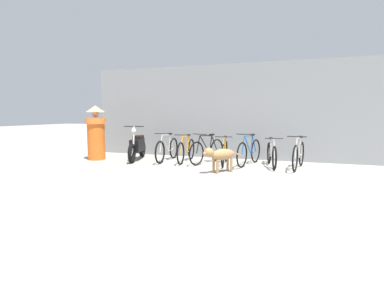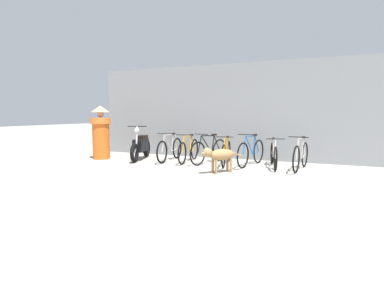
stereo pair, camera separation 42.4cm
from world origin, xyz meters
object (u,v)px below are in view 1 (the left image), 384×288
bicycle_4 (249,152)px  bicycle_6 (299,155)px  bicycle_1 (186,150)px  bicycle_3 (225,152)px  bicycle_2 (207,151)px  person_in_robes (96,132)px  bicycle_5 (272,154)px  stray_dog (220,155)px  motorcycle (137,147)px  bicycle_0 (167,149)px

bicycle_4 → bicycle_6: bearing=95.2°
bicycle_1 → bicycle_3: size_ratio=1.04×
bicycle_2 → person_in_robes: size_ratio=0.97×
bicycle_4 → person_in_robes: person_in_robes is taller
bicycle_2 → bicycle_3: size_ratio=0.97×
bicycle_5 → person_in_robes: 5.26m
bicycle_4 → person_in_robes: bearing=-70.4°
bicycle_2 → stray_dog: size_ratio=1.69×
motorcycle → person_in_robes: size_ratio=1.07×
motorcycle → bicycle_6: bearing=75.6°
bicycle_2 → bicycle_5: 1.78m
motorcycle → bicycle_0: bearing=81.3°
person_in_robes → bicycle_4: bearing=-133.2°
bicycle_6 → motorcycle: 4.65m
bicycle_3 → stray_dog: bicycle_3 is taller
bicycle_1 → bicycle_3: (1.17, -0.10, -0.00)m
bicycle_5 → bicycle_6: bicycle_6 is taller
bicycle_5 → motorcycle: (-3.97, -0.17, 0.08)m
bicycle_6 → stray_dog: (-1.77, -1.16, 0.07)m
bicycle_2 → person_in_robes: person_in_robes is taller
bicycle_0 → bicycle_3: (1.76, -0.05, -0.01)m
bicycle_1 → bicycle_2: size_ratio=1.07×
bicycle_3 → motorcycle: size_ratio=0.93×
bicycle_2 → bicycle_5: (1.78, 0.06, -0.03)m
bicycle_3 → bicycle_4: (0.66, 0.15, 0.03)m
stray_dog → bicycle_4: bearing=-160.6°
bicycle_5 → bicycle_3: bearing=-96.2°
bicycle_6 → person_in_robes: 5.91m
bicycle_1 → bicycle_5: 2.43m
bicycle_3 → bicycle_5: (1.26, 0.13, -0.01)m
bicycle_4 → bicycle_5: bicycle_4 is taller
bicycle_2 → bicycle_6: (2.46, -0.09, 0.00)m
bicycle_3 → stray_dog: (0.16, -1.18, 0.09)m
bicycle_0 → bicycle_3: 1.76m
motorcycle → stray_dog: size_ratio=1.86×
bicycle_2 → bicycle_4: bicycle_4 is taller
bicycle_6 → person_in_robes: (-5.88, -0.37, 0.49)m
bicycle_6 → bicycle_1: bearing=-82.7°
bicycle_2 → motorcycle: bearing=-68.8°
bicycle_1 → stray_dog: bearing=42.6°
bicycle_1 → bicycle_5: size_ratio=1.07×
bicycle_0 → bicycle_2: size_ratio=1.08×
bicycle_5 → motorcycle: bearing=-99.4°
bicycle_6 → motorcycle: motorcycle is taller
bicycle_2 → bicycle_4: (1.18, 0.08, 0.01)m
bicycle_4 → stray_dog: 1.42m
bicycle_3 → motorcycle: 2.72m
bicycle_0 → bicycle_4: size_ratio=1.04×
bicycle_1 → motorcycle: (-1.55, -0.14, 0.07)m
person_in_robes → bicycle_5: bearing=-134.2°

